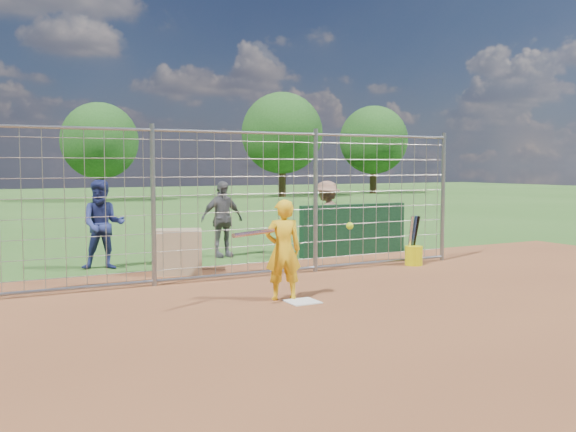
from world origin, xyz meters
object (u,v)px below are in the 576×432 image
batter (283,250)px  bystander_c (327,217)px  equipment_bin (179,252)px  bucket_with_bats (414,253)px  bystander_a (103,225)px  bystander_b (222,219)px

batter → bystander_c: size_ratio=0.91×
equipment_bin → bucket_with_bats: bucket_with_bats is taller
bystander_c → bystander_a: bearing=-30.8°
equipment_bin → bucket_with_bats: bearing=3.6°
batter → equipment_bin: (-0.62, 2.86, -0.33)m
bystander_b → equipment_bin: bearing=-136.4°
batter → equipment_bin: size_ratio=1.82×
bystander_a → equipment_bin: bystander_a is taller
batter → equipment_bin: 2.94m
bystander_c → equipment_bin: bearing=-13.5°
batter → bystander_b: size_ratio=0.90×
bystander_a → equipment_bin: (1.08, -1.18, -0.44)m
bystander_b → bucket_with_bats: bystander_b is taller
equipment_bin → bucket_with_bats: 4.51m
bystander_a → bystander_c: (4.84, -0.08, -0.04)m
bystander_a → equipment_bin: 1.66m
batter → equipment_bin: batter is taller
batter → bystander_c: bystander_c is taller
bystander_a → bystander_c: bystander_a is taller
bystander_b → equipment_bin: 2.25m
batter → bystander_b: (0.87, 4.50, 0.08)m
bystander_b → equipment_bin: (-1.49, -1.64, -0.41)m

